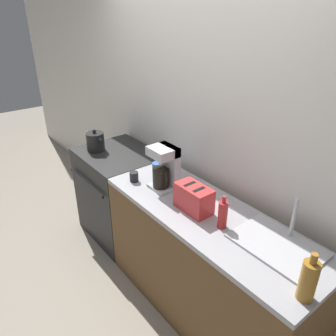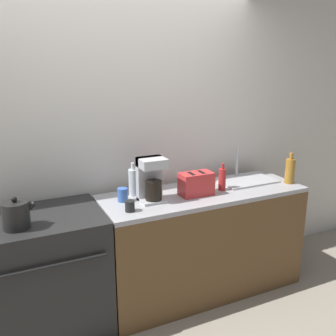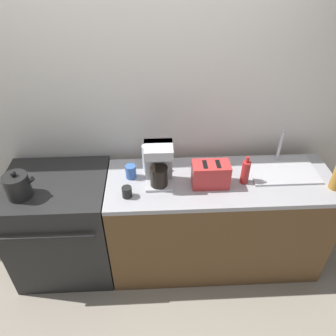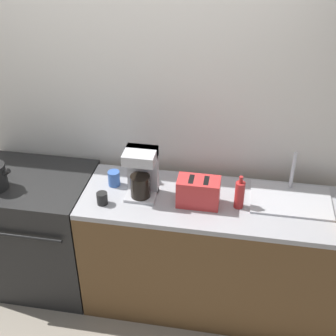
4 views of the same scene
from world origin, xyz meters
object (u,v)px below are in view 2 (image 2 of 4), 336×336
cup_black (130,206)px  bottle_amber (290,171)px  bottle_red (222,179)px  stove (50,273)px  bottle_clear (133,182)px  coffee_maker (151,179)px  cup_blue (123,195)px  toaster (196,184)px  kettle (16,215)px

cup_black → bottle_amber: bearing=0.7°
bottle_red → stove: bearing=177.5°
cup_black → bottle_clear: bearing=65.5°
coffee_maker → bottle_amber: bearing=-5.5°
bottle_amber → cup_blue: 1.50m
toaster → coffee_maker: 0.38m
bottle_amber → cup_black: 1.51m
bottle_clear → cup_blue: bottle_clear is taller
kettle → bottle_clear: (0.90, 0.27, 0.02)m
coffee_maker → bottle_clear: 0.20m
bottle_amber → bottle_clear: bearing=167.9°
toaster → cup_black: 0.61m
bottle_amber → bottle_red: bottle_amber is taller
bottle_red → cup_black: 0.87m
toaster → bottle_clear: bearing=155.4°
coffee_maker → cup_black: coffee_maker is taller
stove → toaster: bearing=-3.7°
stove → coffee_maker: size_ratio=2.69×
coffee_maker → bottle_clear: bearing=116.9°
stove → bottle_clear: bearing=10.7°
toaster → coffee_maker: size_ratio=0.78×
stove → coffee_maker: 1.01m
cup_blue → cup_black: bearing=-94.9°
kettle → cup_black: size_ratio=2.68×
stove → bottle_amber: size_ratio=3.34×
stove → toaster: toaster is taller
stove → cup_blue: cup_blue is taller
cup_blue → stove: bearing=-176.2°
stove → bottle_clear: bottle_clear is taller
bottle_clear → cup_blue: 0.17m
coffee_maker → cup_blue: 0.25m
bottle_amber → cup_blue: bottle_amber is taller
toaster → coffee_maker: bearing=173.8°
stove → cup_black: bearing=-17.3°
kettle → stove: bearing=35.7°
bottle_amber → kettle: bearing=179.4°
stove → bottle_red: size_ratio=4.00×
kettle → bottle_red: bottle_red is taller
cup_blue → bottle_red: bearing=-6.8°
toaster → bottle_clear: size_ratio=1.00×
bottle_clear → cup_blue: size_ratio=2.55×
bottle_clear → cup_blue: (-0.12, -0.10, -0.06)m
bottle_amber → cup_black: (-1.51, -0.02, -0.08)m
coffee_maker → cup_blue: (-0.21, 0.07, -0.12)m
bottle_red → cup_blue: bottle_red is taller
bottle_clear → bottle_amber: bottle_amber is taller
cup_black → coffee_maker: bearing=31.9°
coffee_maker → bottle_clear: (-0.09, 0.17, -0.06)m
toaster → bottle_clear: 0.51m
bottle_red → cup_blue: size_ratio=2.18×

